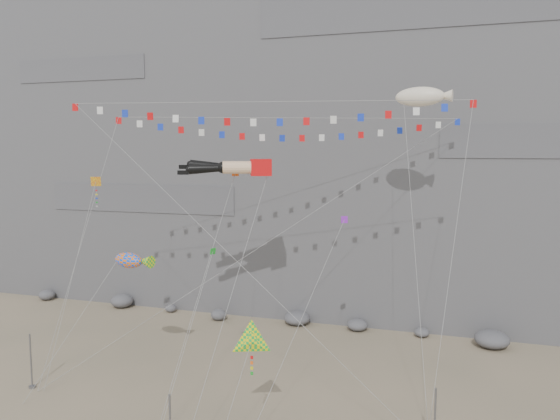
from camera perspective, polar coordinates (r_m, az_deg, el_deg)
name	(u,v)px	position (r m, az deg, el deg)	size (l,w,h in m)	color
ground	(231,399)	(40.28, -5.10, -19.03)	(120.00, 120.00, 0.00)	gray
cliff	(331,85)	(67.54, 5.38, 12.88)	(80.00, 28.00, 50.00)	slate
talus_boulders	(297,319)	(55.08, 1.79, -11.27)	(60.00, 3.00, 1.20)	slate
anchor_pole_left	(31,361)	(44.72, -24.58, -14.15)	(0.12, 0.12, 4.05)	slate
legs_kite	(235,167)	(43.74, -4.70, 4.45)	(7.61, 18.29, 23.14)	red
flag_banner_upper	(292,118)	(45.83, 1.24, 9.57)	(28.21, 18.91, 28.30)	red
flag_banner_lower	(267,102)	(40.10, -1.40, 11.21)	(28.45, 9.58, 24.80)	red
harlequin_kite	(96,183)	(44.32, -18.72, 2.72)	(2.08, 6.05, 15.79)	red
fish_windsock	(128,260)	(43.08, -15.56, -5.10)	(6.16, 7.95, 11.94)	orange
delta_kite	(251,342)	(32.95, -3.00, -13.58)	(2.59, 3.61, 7.66)	#FFE90D
blimp_windsock	(420,97)	(44.07, 14.40, 11.35)	(4.62, 12.09, 24.00)	#F8E8CB
small_kite_a	(234,176)	(44.36, -4.79, 3.57)	(1.26, 15.21, 21.12)	#FC5C15
small_kite_b	(343,223)	(40.92, 6.61, -1.33)	(3.99, 12.67, 17.29)	purple
small_kite_c	(212,254)	(39.43, -7.12, -4.64)	(0.99, 9.62, 13.43)	green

